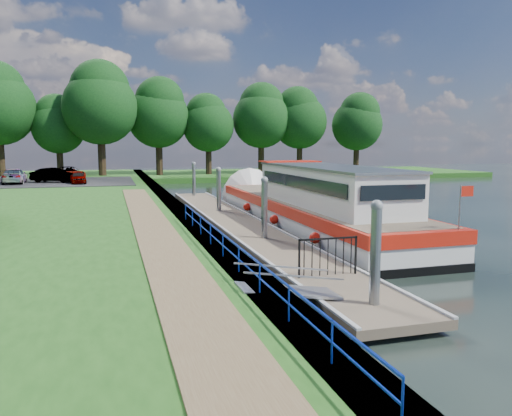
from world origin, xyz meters
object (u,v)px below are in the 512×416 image
object	(u,v)px
car_a	(78,177)
car_c	(14,176)
barge	(304,205)
car_b	(54,175)
car_d	(69,173)
pontoon	(238,226)

from	to	relation	value
car_a	car_c	bearing A→B (deg)	156.14
car_c	car_a	bearing A→B (deg)	160.83
barge	car_b	bearing A→B (deg)	121.08
car_d	car_b	bearing A→B (deg)	-131.91
barge	car_d	world-z (taller)	barge
car_b	car_d	distance (m)	2.90
barge	pontoon	bearing A→B (deg)	-178.87
pontoon	car_c	bearing A→B (deg)	120.66
car_a	car_b	world-z (taller)	car_b
car_b	car_c	world-z (taller)	car_b
pontoon	car_d	bearing A→B (deg)	110.12
pontoon	car_d	world-z (taller)	car_d
barge	car_b	world-z (taller)	barge
car_b	pontoon	bearing A→B (deg)	-135.19
barge	car_a	xyz separation A→B (m)	(-12.41, 22.21, 0.28)
car_a	car_d	distance (m)	4.67
car_a	car_b	xyz separation A→B (m)	(-2.11, 1.87, 0.12)
car_b	car_c	xyz separation A→B (m)	(-3.22, -0.30, -0.01)
barge	car_a	size ratio (longest dim) A/B	6.81
pontoon	barge	bearing A→B (deg)	1.13
car_b	car_d	bearing A→B (deg)	-1.62
car_a	car_b	size ratio (longest dim) A/B	0.78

